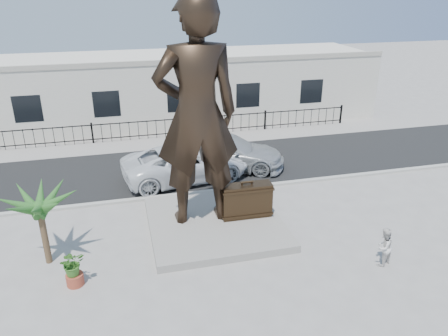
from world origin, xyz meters
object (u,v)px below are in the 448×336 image
object	(u,v)px
statue	(197,115)
tourist	(384,247)
car_white	(186,163)
suitcase	(247,200)

from	to	relation	value
statue	tourist	bearing A→B (deg)	143.01
tourist	car_white	world-z (taller)	car_white
statue	car_white	size ratio (longest dim) A/B	1.39
statue	car_white	world-z (taller)	statue
suitcase	car_white	world-z (taller)	car_white
statue	tourist	xyz separation A→B (m)	(5.63, -4.26, -3.90)
tourist	car_white	xyz separation A→B (m)	(-5.42, 8.72, 0.16)
statue	suitcase	size ratio (longest dim) A/B	4.30
suitcase	tourist	size ratio (longest dim) A/B	1.41
tourist	car_white	bearing A→B (deg)	-82.77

